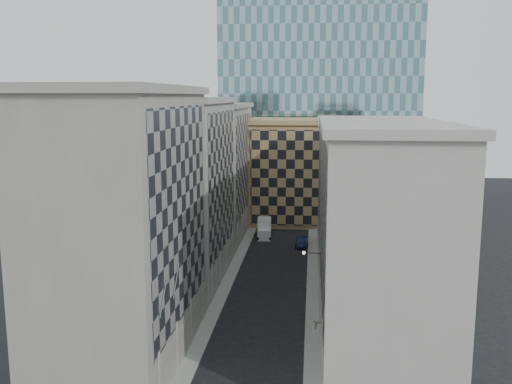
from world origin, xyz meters
The scene contains 14 objects.
sidewalk_west centered at (-5.25, 30.00, 0.07)m, with size 1.50×100.00×0.15m, color gray.
sidewalk_east centered at (5.25, 30.00, 0.07)m, with size 1.50×100.00×0.15m, color gray.
bldg_left_a centered at (-10.88, 11.00, 11.82)m, with size 10.80×22.80×23.70m.
bldg_left_b centered at (-10.88, 33.00, 11.32)m, with size 10.80×22.80×22.70m.
bldg_left_c centered at (-10.88, 55.00, 10.83)m, with size 10.80×22.80×21.70m.
bldg_right_a centered at (10.88, 15.00, 10.32)m, with size 10.80×26.80×20.70m.
bldg_right_b centered at (10.89, 42.00, 9.85)m, with size 10.80×28.80×19.70m.
tan_block centered at (2.00, 67.90, 9.44)m, with size 16.80×14.80×18.80m.
church_tower centered at (0.00, 82.00, 26.95)m, with size 7.20×7.20×51.50m.
flagpoles_left centered at (-5.90, 6.00, 8.00)m, with size 0.10×6.33×2.33m.
bracket_lamp centered at (4.38, 24.00, 6.20)m, with size 1.98×0.36×0.36m.
box_truck centered at (-2.71, 55.22, 1.29)m, with size 2.57×5.55×2.97m.
dark_car centered at (3.50, 49.69, 0.73)m, with size 1.55×4.44×1.46m, color #0E1536.
shop_sign centered at (5.42, 9.87, 3.84)m, with size 0.70×0.62×0.71m.
Camera 1 is at (4.96, -35.48, 22.81)m, focal length 40.00 mm.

